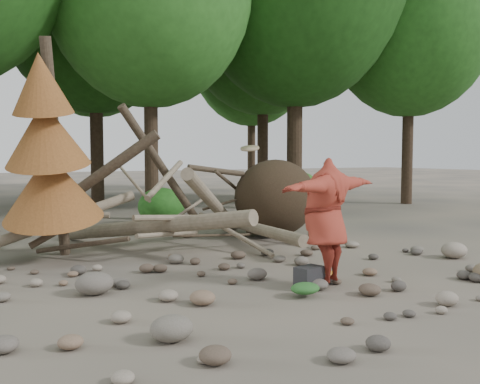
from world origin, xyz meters
TOP-DOWN VIEW (x-y plane):
  - ground at (0.00, 0.00)m, footprint 120.00×120.00m
  - deadfall_pile at (2.02, 4.24)m, footprint 8.55×5.24m
  - dead_conifer at (-3.12, 3.37)m, footprint 2.06×2.16m
  - bush_mid at (0.80, 7.80)m, footprint 1.40×1.40m
  - bush_right at (5.00, 7.00)m, footprint 2.00×2.00m
  - frisbee_thrower at (0.45, -0.54)m, footprint 2.56×1.41m
  - backpack at (0.12, -0.55)m, footprint 0.49×0.38m
  - cloth_green at (-0.25, -0.95)m, footprint 0.45×0.37m
  - cloth_orange at (0.70, -0.27)m, footprint 0.32×0.26m
  - boulder_front_left at (-2.66, -1.74)m, footprint 0.50×0.45m
  - boulder_mid_right at (4.18, 0.03)m, footprint 0.54×0.49m
  - boulder_mid_left at (-2.93, 0.71)m, footprint 0.57×0.51m

SIDE VIEW (x-z plane):
  - ground at x=0.00m, z-range 0.00..0.00m
  - cloth_orange at x=0.70m, z-range 0.00..0.12m
  - cloth_green at x=-0.25m, z-range 0.00..0.17m
  - backpack at x=0.12m, z-range 0.00..0.29m
  - boulder_front_left at x=-2.66m, z-range 0.00..0.30m
  - boulder_mid_right at x=4.18m, z-range 0.00..0.33m
  - boulder_mid_left at x=-2.93m, z-range 0.00..0.34m
  - bush_mid at x=0.80m, z-range 0.00..1.12m
  - bush_right at x=5.00m, z-range 0.00..1.60m
  - deadfall_pile at x=2.02m, z-range -0.70..2.60m
  - frisbee_thrower at x=0.45m, z-range -0.03..2.16m
  - dead_conifer at x=-3.12m, z-range -0.06..4.29m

